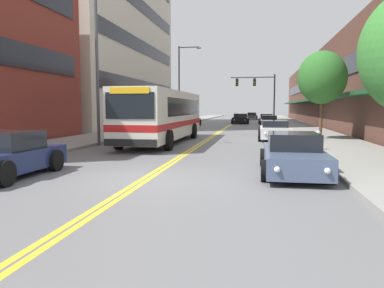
{
  "coord_description": "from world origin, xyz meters",
  "views": [
    {
      "loc": [
        3.16,
        -10.42,
        2.06
      ],
      "look_at": [
        -0.74,
        12.01,
        -0.15
      ],
      "focal_mm": 35.0,
      "sensor_mm": 36.0,
      "label": 1
    }
  ],
  "objects_px": {
    "car_dark_grey_moving_second": "(252,116)",
    "fire_hydrant": "(318,140)",
    "car_charcoal_parked_left_mid": "(170,124)",
    "car_red_parked_left_far": "(190,120)",
    "street_lamp_left_far": "(182,79)",
    "car_black_moving_lead": "(240,119)",
    "car_beige_parked_right_end": "(266,119)",
    "car_navy_parked_left_near": "(3,156)",
    "traffic_signal_mast": "(259,89)",
    "city_bus": "(164,114)",
    "car_slate_blue_parked_right_foreground": "(293,155)",
    "car_silver_parked_right_far": "(269,122)",
    "car_white_parked_right_mid": "(275,131)",
    "street_tree_right_mid": "(322,78)",
    "street_lamp_left_near": "(101,53)"
  },
  "relations": [
    {
      "from": "car_beige_parked_right_end",
      "to": "street_lamp_left_far",
      "type": "xyz_separation_m",
      "value": [
        -9.31,
        -9.57,
        4.57
      ]
    },
    {
      "from": "car_navy_parked_left_near",
      "to": "traffic_signal_mast",
      "type": "distance_m",
      "value": 38.37
    },
    {
      "from": "car_dark_grey_moving_second",
      "to": "car_silver_parked_right_far",
      "type": "bearing_deg",
      "value": -85.21
    },
    {
      "from": "car_white_parked_right_mid",
      "to": "fire_hydrant",
      "type": "distance_m",
      "value": 6.91
    },
    {
      "from": "car_charcoal_parked_left_mid",
      "to": "city_bus",
      "type": "bearing_deg",
      "value": -78.94
    },
    {
      "from": "street_lamp_left_far",
      "to": "car_slate_blue_parked_right_foreground",
      "type": "bearing_deg",
      "value": -71.92
    },
    {
      "from": "car_black_moving_lead",
      "to": "fire_hydrant",
      "type": "relative_size",
      "value": 5.14
    },
    {
      "from": "car_dark_grey_moving_second",
      "to": "fire_hydrant",
      "type": "bearing_deg",
      "value": -85.67
    },
    {
      "from": "city_bus",
      "to": "car_silver_parked_right_far",
      "type": "distance_m",
      "value": 20.2
    },
    {
      "from": "car_white_parked_right_mid",
      "to": "traffic_signal_mast",
      "type": "distance_m",
      "value": 23.04
    },
    {
      "from": "car_navy_parked_left_near",
      "to": "traffic_signal_mast",
      "type": "relative_size",
      "value": 0.68
    },
    {
      "from": "car_red_parked_left_far",
      "to": "car_navy_parked_left_near",
      "type": "bearing_deg",
      "value": -89.91
    },
    {
      "from": "car_white_parked_right_mid",
      "to": "street_lamp_left_near",
      "type": "distance_m",
      "value": 11.73
    },
    {
      "from": "car_dark_grey_moving_second",
      "to": "street_lamp_left_far",
      "type": "relative_size",
      "value": 0.52
    },
    {
      "from": "car_navy_parked_left_near",
      "to": "fire_hydrant",
      "type": "bearing_deg",
      "value": 37.95
    },
    {
      "from": "car_slate_blue_parked_right_foreground",
      "to": "traffic_signal_mast",
      "type": "relative_size",
      "value": 0.78
    },
    {
      "from": "city_bus",
      "to": "street_lamp_left_far",
      "type": "height_order",
      "value": "street_lamp_left_far"
    },
    {
      "from": "traffic_signal_mast",
      "to": "street_lamp_left_near",
      "type": "distance_m",
      "value": 29.5
    },
    {
      "from": "car_slate_blue_parked_right_foreground",
      "to": "street_tree_right_mid",
      "type": "bearing_deg",
      "value": 77.3
    },
    {
      "from": "car_charcoal_parked_left_mid",
      "to": "car_red_parked_left_far",
      "type": "bearing_deg",
      "value": 90.48
    },
    {
      "from": "city_bus",
      "to": "car_slate_blue_parked_right_foreground",
      "type": "bearing_deg",
      "value": -55.61
    },
    {
      "from": "car_silver_parked_right_far",
      "to": "car_charcoal_parked_left_mid",
      "type": "bearing_deg",
      "value": -134.07
    },
    {
      "from": "city_bus",
      "to": "traffic_signal_mast",
      "type": "bearing_deg",
      "value": 77.63
    },
    {
      "from": "car_navy_parked_left_near",
      "to": "car_charcoal_parked_left_mid",
      "type": "bearing_deg",
      "value": 89.9
    },
    {
      "from": "car_black_moving_lead",
      "to": "street_lamp_left_far",
      "type": "height_order",
      "value": "street_lamp_left_far"
    },
    {
      "from": "car_navy_parked_left_near",
      "to": "car_red_parked_left_far",
      "type": "xyz_separation_m",
      "value": [
        -0.05,
        32.16,
        -0.01
      ]
    },
    {
      "from": "car_slate_blue_parked_right_foreground",
      "to": "fire_hydrant",
      "type": "bearing_deg",
      "value": 74.41
    },
    {
      "from": "car_red_parked_left_far",
      "to": "street_tree_right_mid",
      "type": "distance_m",
      "value": 21.36
    },
    {
      "from": "traffic_signal_mast",
      "to": "fire_hydrant",
      "type": "height_order",
      "value": "traffic_signal_mast"
    },
    {
      "from": "car_black_moving_lead",
      "to": "car_dark_grey_moving_second",
      "type": "relative_size",
      "value": 1.0
    },
    {
      "from": "car_charcoal_parked_left_mid",
      "to": "car_black_moving_lead",
      "type": "bearing_deg",
      "value": 73.25
    },
    {
      "from": "city_bus",
      "to": "car_charcoal_parked_left_mid",
      "type": "bearing_deg",
      "value": 101.06
    },
    {
      "from": "city_bus",
      "to": "car_black_moving_lead",
      "type": "bearing_deg",
      "value": 83.14
    },
    {
      "from": "car_silver_parked_right_far",
      "to": "car_black_moving_lead",
      "type": "relative_size",
      "value": 1.08
    },
    {
      "from": "city_bus",
      "to": "fire_hydrant",
      "type": "bearing_deg",
      "value": -24.41
    },
    {
      "from": "car_white_parked_right_mid",
      "to": "fire_hydrant",
      "type": "height_order",
      "value": "car_white_parked_right_mid"
    },
    {
      "from": "car_beige_parked_right_end",
      "to": "street_lamp_left_far",
      "type": "bearing_deg",
      "value": -134.19
    },
    {
      "from": "car_charcoal_parked_left_mid",
      "to": "car_silver_parked_right_far",
      "type": "xyz_separation_m",
      "value": [
        8.7,
        8.99,
        -0.03
      ]
    },
    {
      "from": "fire_hydrant",
      "to": "car_dark_grey_moving_second",
      "type": "bearing_deg",
      "value": 94.33
    },
    {
      "from": "car_white_parked_right_mid",
      "to": "car_navy_parked_left_near",
      "type": "bearing_deg",
      "value": -120.33
    },
    {
      "from": "car_white_parked_right_mid",
      "to": "fire_hydrant",
      "type": "relative_size",
      "value": 5.29
    },
    {
      "from": "car_charcoal_parked_left_mid",
      "to": "traffic_signal_mast",
      "type": "distance_m",
      "value": 17.8
    },
    {
      "from": "car_black_moving_lead",
      "to": "street_tree_right_mid",
      "type": "distance_m",
      "value": 25.8
    },
    {
      "from": "car_dark_grey_moving_second",
      "to": "street_lamp_left_near",
      "type": "relative_size",
      "value": 0.54
    },
    {
      "from": "car_white_parked_right_mid",
      "to": "street_lamp_left_far",
      "type": "distance_m",
      "value": 18.82
    },
    {
      "from": "city_bus",
      "to": "car_black_moving_lead",
      "type": "xyz_separation_m",
      "value": [
        3.31,
        27.53,
        -1.09
      ]
    },
    {
      "from": "car_red_parked_left_far",
      "to": "street_tree_right_mid",
      "type": "height_order",
      "value": "street_tree_right_mid"
    },
    {
      "from": "car_white_parked_right_mid",
      "to": "car_dark_grey_moving_second",
      "type": "relative_size",
      "value": 1.03
    },
    {
      "from": "city_bus",
      "to": "car_red_parked_left_far",
      "type": "xyz_separation_m",
      "value": [
        -2.04,
        20.42,
        -1.09
      ]
    },
    {
      "from": "car_black_moving_lead",
      "to": "car_beige_parked_right_end",
      "type": "bearing_deg",
      "value": 12.71
    }
  ]
}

